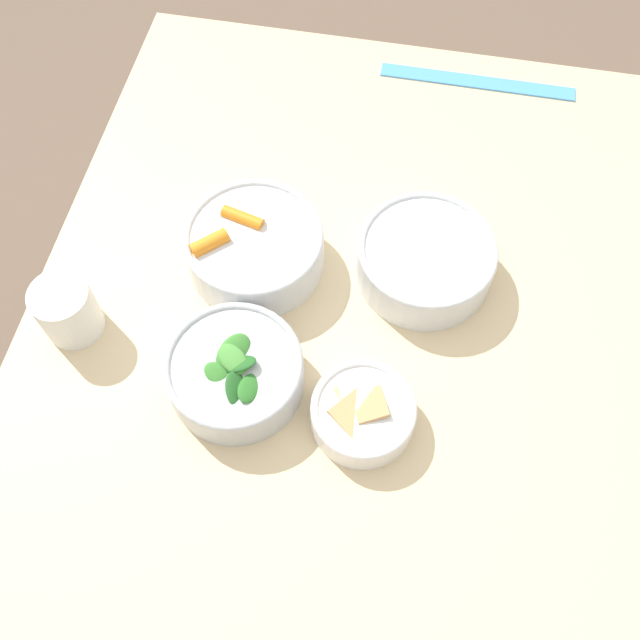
# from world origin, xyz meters

# --- Properties ---
(ground_plane) EXTENTS (10.00, 10.00, 0.00)m
(ground_plane) POSITION_xyz_m (0.00, 0.00, 0.00)
(ground_plane) COLOR brown
(dining_table) EXTENTS (0.99, 1.06, 0.74)m
(dining_table) POSITION_xyz_m (0.00, 0.00, 0.63)
(dining_table) COLOR beige
(dining_table) RESTS_ON ground_plane
(bowl_carrots) EXTENTS (0.19, 0.19, 0.08)m
(bowl_carrots) POSITION_xyz_m (-0.21, 0.06, 0.78)
(bowl_carrots) COLOR silver
(bowl_carrots) RESTS_ON dining_table
(bowl_greens) EXTENTS (0.17, 0.17, 0.08)m
(bowl_greens) POSITION_xyz_m (-0.19, -0.13, 0.78)
(bowl_greens) COLOR silver
(bowl_greens) RESTS_ON dining_table
(bowl_beans_hotdog) EXTENTS (0.19, 0.19, 0.07)m
(bowl_beans_hotdog) POSITION_xyz_m (0.03, 0.08, 0.77)
(bowl_beans_hotdog) COLOR silver
(bowl_beans_hotdog) RESTS_ON dining_table
(bowl_cookies) EXTENTS (0.13, 0.13, 0.05)m
(bowl_cookies) POSITION_xyz_m (-0.02, -0.15, 0.77)
(bowl_cookies) COLOR white
(bowl_cookies) RESTS_ON dining_table
(ruler) EXTENTS (0.32, 0.03, 0.00)m
(ruler) POSITION_xyz_m (0.07, 0.46, 0.74)
(ruler) COLOR #4C99E0
(ruler) RESTS_ON dining_table
(cup) EXTENTS (0.08, 0.08, 0.08)m
(cup) POSITION_xyz_m (-0.42, -0.09, 0.78)
(cup) COLOR silver
(cup) RESTS_ON dining_table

